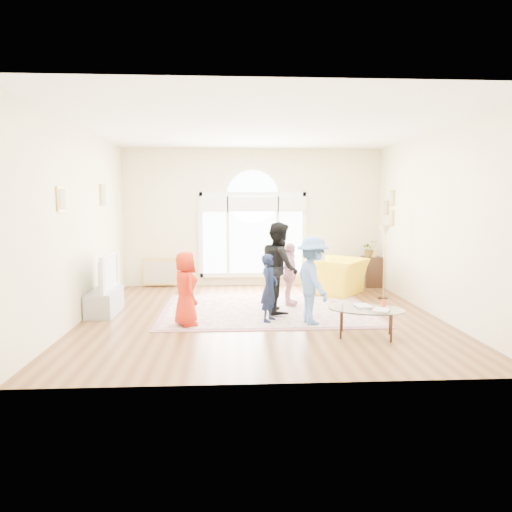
{
  "coord_description": "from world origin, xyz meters",
  "views": [
    {
      "loc": [
        -0.52,
        -7.72,
        1.95
      ],
      "look_at": [
        -0.07,
        0.3,
        1.01
      ],
      "focal_mm": 32.0,
      "sensor_mm": 36.0,
      "label": 1
    }
  ],
  "objects": [
    {
      "name": "potted_plant",
      "position": [
        2.7,
        2.62,
        0.89
      ],
      "size": [
        0.39,
        0.35,
        0.38
      ],
      "primitive_type": "imported",
      "rotation": [
        0.0,
        0.0,
        0.14
      ],
      "color": "#33722D",
      "rests_on": "plant_pedestal"
    },
    {
      "name": "coffee_table",
      "position": [
        1.44,
        -1.33,
        0.4
      ],
      "size": [
        1.25,
        0.99,
        0.54
      ],
      "rotation": [
        0.0,
        0.0,
        -0.29
      ],
      "color": "silver",
      "rests_on": "ground"
    },
    {
      "name": "child_red",
      "position": [
        -1.23,
        -0.61,
        0.61
      ],
      "size": [
        0.57,
        0.67,
        1.17
      ],
      "primitive_type": "imported",
      "rotation": [
        0.0,
        0.0,
        1.98
      ],
      "color": "red",
      "rests_on": "area_rug"
    },
    {
      "name": "armchair",
      "position": [
        1.78,
        1.83,
        0.38
      ],
      "size": [
        1.53,
        1.56,
        0.76
      ],
      "primitive_type": "imported",
      "rotation": [
        0.0,
        0.0,
        4.07
      ],
      "color": "yellow",
      "rests_on": "ground"
    },
    {
      "name": "side_cabinet",
      "position": [
        2.78,
        2.67,
        0.35
      ],
      "size": [
        0.4,
        0.5,
        0.7
      ],
      "primitive_type": "cube",
      "color": "black",
      "rests_on": "ground"
    },
    {
      "name": "child_blue",
      "position": [
        0.78,
        -0.61,
        0.72
      ],
      "size": [
        0.68,
        0.99,
        1.4
      ],
      "primitive_type": "imported",
      "rotation": [
        0.0,
        0.0,
        1.76
      ],
      "color": "#527DC6",
      "rests_on": "area_rug"
    },
    {
      "name": "ground",
      "position": [
        0.0,
        0.0,
        0.0
      ],
      "size": [
        6.0,
        6.0,
        0.0
      ],
      "primitive_type": "plane",
      "color": "#553019",
      "rests_on": "ground"
    },
    {
      "name": "floor_lamp",
      "position": [
        2.59,
        1.29,
        1.28
      ],
      "size": [
        0.32,
        0.32,
        1.51
      ],
      "color": "black",
      "rests_on": "ground"
    },
    {
      "name": "television",
      "position": [
        -2.74,
        0.3,
        0.74
      ],
      "size": [
        0.17,
        1.12,
        0.65
      ],
      "color": "black",
      "rests_on": "tv_console"
    },
    {
      "name": "rug_border",
      "position": [
        0.14,
        0.44,
        0.01
      ],
      "size": [
        3.8,
        2.8,
        0.01
      ],
      "primitive_type": "cube",
      "color": "#975F67",
      "rests_on": "ground"
    },
    {
      "name": "tv_console",
      "position": [
        -2.75,
        0.3,
        0.21
      ],
      "size": [
        0.45,
        1.0,
        0.42
      ],
      "primitive_type": "cube",
      "color": "#94979C",
      "rests_on": "ground"
    },
    {
      "name": "leaning_picture",
      "position": [
        -2.16,
        2.9,
        0.0
      ],
      "size": [
        0.8,
        0.14,
        0.62
      ],
      "primitive_type": "cube",
      "rotation": [
        -0.14,
        0.0,
        0.0
      ],
      "color": "tan",
      "rests_on": "ground"
    },
    {
      "name": "room_shell",
      "position": [
        0.01,
        2.83,
        1.57
      ],
      "size": [
        6.0,
        6.0,
        6.0
      ],
      "color": "beige",
      "rests_on": "ground"
    },
    {
      "name": "child_pink",
      "position": [
        0.59,
        0.71,
        0.61
      ],
      "size": [
        0.49,
        0.75,
        1.18
      ],
      "primitive_type": "imported",
      "rotation": [
        0.0,
        0.0,
        1.25
      ],
      "color": "#D696A3",
      "rests_on": "area_rug"
    },
    {
      "name": "plant_pedestal",
      "position": [
        2.7,
        2.62,
        0.35
      ],
      "size": [
        0.2,
        0.2,
        0.7
      ],
      "primitive_type": "cylinder",
      "color": "white",
      "rests_on": "ground"
    },
    {
      "name": "child_black",
      "position": [
        0.33,
        0.17,
        0.82
      ],
      "size": [
        0.68,
        0.84,
        1.6
      ],
      "primitive_type": "imported",
      "rotation": [
        0.0,
        0.0,
        1.68
      ],
      "color": "black",
      "rests_on": "area_rug"
    },
    {
      "name": "child_navy",
      "position": [
        0.11,
        -0.43,
        0.57
      ],
      "size": [
        0.41,
        0.48,
        1.1
      ],
      "primitive_type": "imported",
      "rotation": [
        0.0,
        0.0,
        1.14
      ],
      "color": "#111A35",
      "rests_on": "area_rug"
    },
    {
      "name": "area_rug",
      "position": [
        0.14,
        0.44,
        0.01
      ],
      "size": [
        3.6,
        2.6,
        0.02
      ],
      "primitive_type": "cube",
      "color": "beige",
      "rests_on": "ground"
    }
  ]
}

